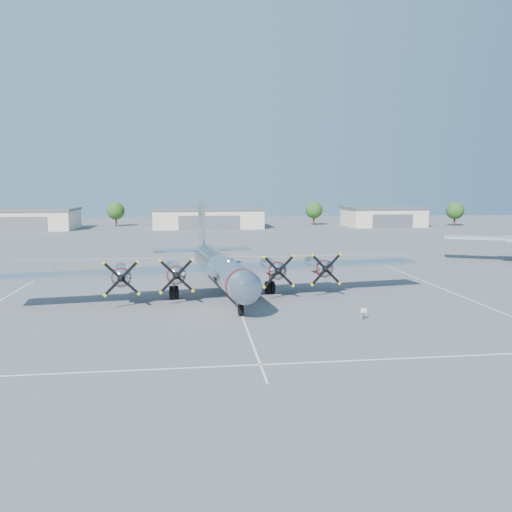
{
  "coord_description": "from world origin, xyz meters",
  "views": [
    {
      "loc": [
        -3.81,
        -50.41,
        10.52
      ],
      "look_at": [
        2.79,
        2.49,
        3.2
      ],
      "focal_mm": 35.0,
      "sensor_mm": 36.0,
      "label": 1
    }
  ],
  "objects": [
    {
      "name": "info_placard",
      "position": [
        9.57,
        -12.86,
        0.67
      ],
      "size": [
        0.5,
        0.05,
        0.95
      ],
      "rotation": [
        0.0,
        0.0,
        -0.01
      ],
      "color": "black",
      "rests_on": "ground"
    },
    {
      "name": "hangar_west",
      "position": [
        -45.0,
        81.96,
        2.71
      ],
      "size": [
        22.6,
        14.6,
        5.4
      ],
      "color": "beige",
      "rests_on": "ground"
    },
    {
      "name": "hangar_center",
      "position": [
        0.0,
        81.96,
        2.71
      ],
      "size": [
        28.6,
        14.6,
        5.4
      ],
      "color": "beige",
      "rests_on": "ground"
    },
    {
      "name": "ground",
      "position": [
        0.0,
        0.0,
        0.0
      ],
      "size": [
        260.0,
        260.0,
        0.0
      ],
      "primitive_type": "plane",
      "color": "#545457",
      "rests_on": "ground"
    },
    {
      "name": "tree_west",
      "position": [
        -25.0,
        90.0,
        4.22
      ],
      "size": [
        4.8,
        4.8,
        6.64
      ],
      "color": "#382619",
      "rests_on": "ground"
    },
    {
      "name": "parking_lines",
      "position": [
        0.0,
        -1.75,
        0.01
      ],
      "size": [
        60.0,
        50.08,
        0.01
      ],
      "color": "silver",
      "rests_on": "ground"
    },
    {
      "name": "main_bomber_b29",
      "position": [
        -1.33,
        -1.02,
        0.0
      ],
      "size": [
        43.59,
        32.63,
        8.92
      ],
      "primitive_type": null,
      "rotation": [
        0.0,
        0.0,
        0.13
      ],
      "color": "silver",
      "rests_on": "ground"
    },
    {
      "name": "tree_far_east",
      "position": [
        68.0,
        80.0,
        4.22
      ],
      "size": [
        4.8,
        4.8,
        6.64
      ],
      "color": "#382619",
      "rests_on": "ground"
    },
    {
      "name": "tree_east",
      "position": [
        30.0,
        88.0,
        4.22
      ],
      "size": [
        4.8,
        4.8,
        6.64
      ],
      "color": "#382619",
      "rests_on": "ground"
    },
    {
      "name": "hangar_east",
      "position": [
        48.0,
        81.96,
        2.71
      ],
      "size": [
        20.6,
        14.6,
        5.4
      ],
      "color": "beige",
      "rests_on": "ground"
    }
  ]
}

